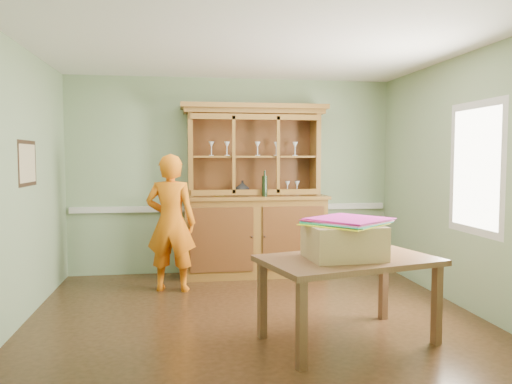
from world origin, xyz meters
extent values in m
plane|color=#4B2D18|center=(0.00, 0.00, 0.00)|extent=(4.50, 4.50, 0.00)
plane|color=white|center=(0.00, 0.00, 2.70)|extent=(4.50, 4.50, 0.00)
plane|color=gray|center=(0.00, 2.00, 1.35)|extent=(4.50, 0.00, 4.50)
plane|color=gray|center=(-2.25, 0.00, 1.35)|extent=(0.00, 4.00, 4.00)
plane|color=gray|center=(2.25, 0.00, 1.35)|extent=(0.00, 4.00, 4.00)
plane|color=gray|center=(0.00, -2.00, 1.35)|extent=(4.50, 0.00, 4.50)
cube|color=silver|center=(0.00, 1.98, 0.90)|extent=(4.41, 0.05, 0.08)
cube|color=#321F14|center=(-2.23, 0.30, 1.55)|extent=(0.03, 0.60, 0.46)
cube|color=beige|center=(-2.22, 0.30, 1.55)|extent=(0.01, 0.52, 0.38)
cube|color=silver|center=(2.23, -0.30, 1.50)|extent=(0.03, 0.96, 1.36)
cube|color=white|center=(2.22, -0.30, 1.50)|extent=(0.01, 0.80, 1.20)
cube|color=brown|center=(0.27, 1.71, 0.53)|extent=(1.89, 0.58, 1.05)
cube|color=brown|center=(0.27, 1.70, 1.07)|extent=(1.95, 0.64, 0.04)
cube|color=#5E3216|center=(0.27, 1.98, 1.64)|extent=(1.79, 0.04, 1.10)
cube|color=brown|center=(-0.59, 1.80, 1.64)|extent=(0.06, 0.40, 1.10)
cube|color=brown|center=(1.13, 1.80, 1.64)|extent=(0.06, 0.40, 1.10)
cube|color=brown|center=(0.27, 1.80, 2.23)|extent=(1.89, 0.46, 0.06)
cube|color=brown|center=(0.27, 1.78, 2.29)|extent=(1.97, 0.50, 0.06)
cube|color=brown|center=(0.27, 1.80, 1.62)|extent=(1.66, 0.35, 0.03)
imported|color=#B2B2B7|center=(0.11, 1.80, 1.19)|extent=(0.19, 0.19, 0.20)
imported|color=yellow|center=(-0.20, 1.80, 1.12)|extent=(0.23, 0.23, 0.06)
cylinder|color=black|center=(0.37, 1.53, 1.26)|extent=(0.07, 0.07, 0.34)
cube|color=brown|center=(0.71, -0.85, 0.71)|extent=(1.66, 1.23, 0.05)
cube|color=brown|center=(0.17, -1.37, 0.35)|extent=(0.08, 0.08, 0.69)
cube|color=brown|center=(-0.02, -0.66, 0.35)|extent=(0.08, 0.08, 0.69)
cube|color=brown|center=(1.45, -1.03, 0.35)|extent=(0.08, 0.08, 0.69)
cube|color=brown|center=(1.26, -0.33, 0.35)|extent=(0.08, 0.08, 0.69)
cube|color=tan|center=(0.66, -0.88, 0.88)|extent=(0.65, 0.54, 0.29)
cube|color=yellow|center=(0.70, -0.85, 1.03)|extent=(0.83, 0.83, 0.01)
cube|color=green|center=(0.70, -0.85, 1.04)|extent=(0.83, 0.83, 0.01)
cube|color=#2BCCB8|center=(0.70, -0.85, 1.05)|extent=(0.83, 0.83, 0.01)
cube|color=pink|center=(0.70, -0.85, 1.06)|extent=(0.83, 0.83, 0.01)
cube|color=#D82172|center=(0.70, -0.85, 1.07)|extent=(0.83, 0.83, 0.01)
cube|color=#E222AE|center=(0.70, -0.85, 1.08)|extent=(0.83, 0.83, 0.01)
imported|color=orange|center=(-0.84, 1.07, 0.83)|extent=(0.67, 0.51, 1.65)
camera|label=1|loc=(-0.73, -4.96, 1.61)|focal=35.00mm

